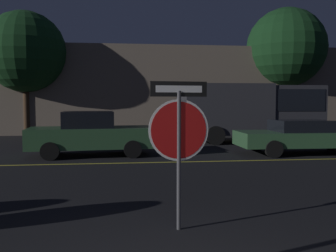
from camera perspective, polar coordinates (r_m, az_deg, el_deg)
road_center_stripe at (r=11.67m, az=-4.68°, el=-5.60°), size 41.41×0.12×0.01m
stop_sign at (r=5.44m, az=1.66°, el=-0.45°), size 0.90×0.11×2.18m
passing_car_2 at (r=13.38m, az=-11.63°, el=-1.19°), size 4.50×2.19×1.55m
passing_car_3 at (r=14.46m, az=19.99°, el=-1.46°), size 4.99×2.02×1.23m
delivery_truck at (r=17.99m, az=13.10°, el=2.58°), size 6.45×2.52×2.70m
tree_0 at (r=24.42m, az=17.57°, el=11.27°), size 4.79×4.79×7.59m
tree_1 at (r=22.47m, az=-20.94°, el=10.49°), size 4.46×4.46×6.88m
building_backdrop at (r=23.84m, az=0.42°, el=5.41°), size 26.41×3.95×5.20m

